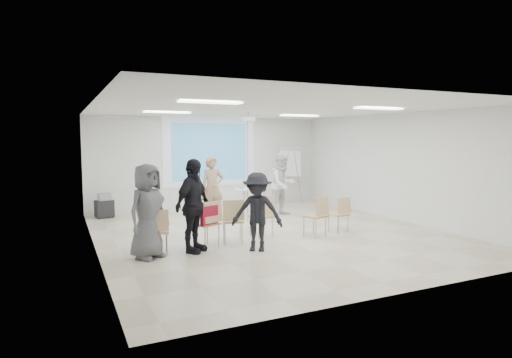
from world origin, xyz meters
name	(u,v)px	position (x,y,z in m)	size (l,w,h in m)	color
floor	(270,235)	(0.00, 0.00, -0.05)	(8.00, 9.00, 0.10)	beige
ceiling	(270,107)	(0.00, 0.00, 3.05)	(8.00, 9.00, 0.10)	white
wall_back	(209,162)	(0.00, 4.55, 1.50)	(8.00, 0.10, 3.00)	silver
wall_left	(91,178)	(-4.05, 0.00, 1.50)	(0.10, 9.00, 3.00)	silver
wall_right	(399,167)	(4.05, 0.00, 1.50)	(0.10, 9.00, 3.00)	silver
projection_halo	(210,152)	(0.00, 4.49, 1.85)	(3.20, 0.01, 2.30)	silver
projection_image	(210,152)	(0.00, 4.47, 1.85)	(2.60, 0.01, 1.90)	teal
pedestal_table	(245,200)	(0.43, 2.53, 0.45)	(0.79, 0.79, 0.81)	white
player_left	(212,184)	(-0.70, 2.24, 1.01)	(0.74, 0.50, 2.03)	tan
player_right	(283,181)	(1.44, 2.00, 1.02)	(0.99, 0.79, 2.04)	white
controller_left	(215,172)	(-0.52, 2.49, 1.33)	(0.04, 0.12, 0.04)	white
controller_right	(274,169)	(1.26, 2.25, 1.38)	(0.04, 0.13, 0.04)	white
chair_far_left	(157,228)	(-2.92, -0.90, 0.55)	(0.51, 0.54, 0.93)	tan
chair_left_mid	(209,220)	(-1.81, -0.73, 0.59)	(0.62, 0.64, 1.00)	tan
chair_left_inner	(233,218)	(-1.22, -0.64, 0.58)	(0.58, 0.60, 0.98)	tan
chair_center	(263,213)	(-0.37, -0.40, 0.58)	(0.53, 0.56, 0.98)	tan
chair_right_inner	(318,213)	(0.82, -0.86, 0.57)	(0.58, 0.60, 0.96)	tan
chair_right_far	(341,212)	(1.58, -0.70, 0.52)	(0.46, 0.49, 0.87)	tan
red_jacket	(209,215)	(-1.84, -0.87, 0.72)	(0.41, 0.09, 0.39)	maroon
laptop	(232,219)	(-1.20, -0.54, 0.53)	(0.36, 0.26, 0.03)	black
audience_left	(193,199)	(-2.20, -0.94, 1.09)	(1.27, 0.76, 2.18)	black
audience_mid	(257,207)	(-0.99, -1.39, 0.91)	(1.18, 0.65, 1.83)	black
audience_outer	(148,206)	(-3.12, -1.00, 1.02)	(1.00, 0.66, 2.04)	#595A5F
flipchart_easel	(290,163)	(2.76, 3.88, 1.45)	(0.81, 0.64, 1.96)	#93959B
av_cart	(104,206)	(-3.47, 3.78, 0.33)	(0.55, 0.47, 0.72)	black
ceiling_projector	(249,124)	(0.10, 1.49, 2.69)	(0.30, 0.25, 3.00)	white
fluor_panel_nw	(167,113)	(-2.00, 2.00, 2.97)	(1.20, 0.30, 0.02)	white
fluor_panel_ne	(300,116)	(2.00, 2.00, 2.97)	(1.20, 0.30, 0.02)	white
fluor_panel_sw	(211,102)	(-2.00, -1.50, 2.97)	(1.20, 0.30, 0.02)	white
fluor_panel_se	(379,109)	(2.00, -1.50, 2.97)	(1.20, 0.30, 0.02)	white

